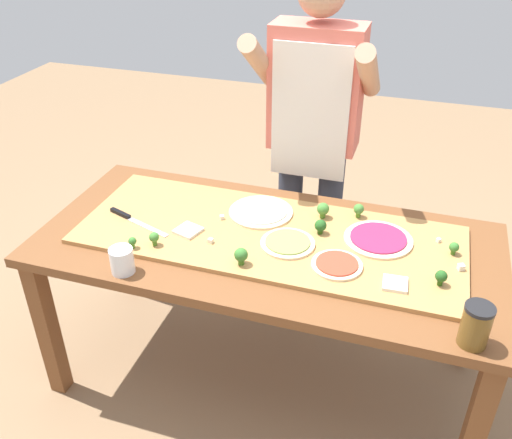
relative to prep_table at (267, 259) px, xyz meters
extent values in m
plane|color=#896B4C|center=(0.00, 0.00, -0.65)|extent=(8.00, 8.00, 0.00)
cube|color=brown|center=(-0.85, -0.36, -0.30)|extent=(0.07, 0.07, 0.70)
cube|color=brown|center=(0.85, -0.36, -0.30)|extent=(0.07, 0.07, 0.70)
cube|color=brown|center=(-0.85, 0.36, -0.30)|extent=(0.07, 0.07, 0.70)
cube|color=brown|center=(0.85, 0.36, -0.30)|extent=(0.07, 0.07, 0.70)
cube|color=brown|center=(0.00, 0.00, 0.07)|extent=(1.82, 0.84, 0.04)
cube|color=#B27F47|center=(0.00, 0.03, 0.10)|extent=(1.52, 0.58, 0.02)
cube|color=#B7BABF|center=(-0.48, -0.08, 0.11)|extent=(0.21, 0.09, 0.00)
cube|color=black|center=(-0.63, -0.03, 0.11)|extent=(0.11, 0.05, 0.02)
cylinder|color=beige|center=(0.30, -0.11, 0.11)|extent=(0.19, 0.19, 0.01)
cylinder|color=#BC3D28|center=(0.30, -0.11, 0.12)|extent=(0.15, 0.15, 0.01)
cylinder|color=beige|center=(0.42, 0.11, 0.11)|extent=(0.27, 0.27, 0.01)
cylinder|color=#9E234C|center=(0.42, 0.11, 0.12)|extent=(0.22, 0.22, 0.01)
cylinder|color=beige|center=(-0.08, 0.16, 0.11)|extent=(0.27, 0.27, 0.01)
cylinder|color=silver|center=(-0.08, 0.16, 0.12)|extent=(0.22, 0.22, 0.01)
cylinder|color=beige|center=(0.09, -0.03, 0.11)|extent=(0.21, 0.21, 0.01)
cylinder|color=#899E4C|center=(0.09, -0.03, 0.12)|extent=(0.17, 0.17, 0.01)
cube|color=silver|center=(-0.31, -0.06, 0.11)|extent=(0.12, 0.12, 0.01)
cube|color=silver|center=(0.51, -0.16, 0.11)|extent=(0.09, 0.09, 0.01)
cylinder|color=#2C5915|center=(0.66, -0.11, 0.12)|extent=(0.02, 0.02, 0.02)
sphere|color=#23561E|center=(0.66, -0.11, 0.14)|extent=(0.04, 0.04, 0.04)
cylinder|color=#487A23|center=(-0.39, -0.19, 0.12)|extent=(0.02, 0.02, 0.02)
sphere|color=#427F33|center=(-0.39, -0.19, 0.14)|extent=(0.04, 0.04, 0.04)
cylinder|color=#2C5915|center=(0.19, 0.09, 0.12)|extent=(0.02, 0.02, 0.02)
sphere|color=#23561E|center=(0.19, 0.09, 0.14)|extent=(0.05, 0.05, 0.05)
cylinder|color=#3F7220|center=(0.70, 0.10, 0.12)|extent=(0.02, 0.02, 0.02)
sphere|color=#38752D|center=(0.70, 0.10, 0.14)|extent=(0.04, 0.04, 0.04)
cylinder|color=#3F7220|center=(-0.47, -0.23, 0.12)|extent=(0.01, 0.01, 0.02)
sphere|color=#38752D|center=(-0.47, -0.23, 0.14)|extent=(0.03, 0.03, 0.03)
cylinder|color=#3F7220|center=(-0.04, -0.20, 0.12)|extent=(0.02, 0.02, 0.02)
sphere|color=#38752D|center=(-0.04, -0.20, 0.15)|extent=(0.05, 0.05, 0.05)
cylinder|color=#487A23|center=(0.32, 0.26, 0.12)|extent=(0.02, 0.02, 0.02)
sphere|color=#427F33|center=(0.32, 0.26, 0.15)|extent=(0.04, 0.04, 0.04)
cylinder|color=#487A23|center=(0.18, 0.21, 0.12)|extent=(0.02, 0.02, 0.02)
sphere|color=#427F33|center=(0.18, 0.21, 0.15)|extent=(0.05, 0.05, 0.05)
cube|color=white|center=(0.73, 0.01, 0.12)|extent=(0.03, 0.03, 0.02)
cube|color=silver|center=(-0.20, -0.11, 0.12)|extent=(0.02, 0.02, 0.02)
cube|color=white|center=(0.65, 0.17, 0.11)|extent=(0.02, 0.02, 0.02)
cube|color=silver|center=(-0.22, 0.07, 0.11)|extent=(0.02, 0.02, 0.02)
cylinder|color=white|center=(-0.44, -0.35, 0.14)|extent=(0.09, 0.09, 0.10)
cylinder|color=white|center=(-0.44, -0.35, 0.12)|extent=(0.08, 0.08, 0.05)
cylinder|color=brown|center=(0.77, -0.35, 0.15)|extent=(0.09, 0.09, 0.13)
cylinder|color=black|center=(0.77, -0.35, 0.23)|extent=(0.09, 0.09, 0.01)
cylinder|color=#333847|center=(-0.06, 0.60, -0.20)|extent=(0.12, 0.12, 0.90)
cylinder|color=#333847|center=(0.14, 0.60, -0.20)|extent=(0.12, 0.12, 0.90)
cube|color=#DB6B5B|center=(0.04, 0.60, 0.52)|extent=(0.40, 0.20, 0.55)
cube|color=silver|center=(0.04, 0.49, 0.44)|extent=(0.34, 0.01, 0.60)
cylinder|color=tan|center=(-0.19, 0.50, 0.64)|extent=(0.08, 0.39, 0.31)
cylinder|color=tan|center=(0.27, 0.50, 0.64)|extent=(0.08, 0.39, 0.31)
camera|label=1|loc=(0.52, -1.76, 1.32)|focal=39.12mm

